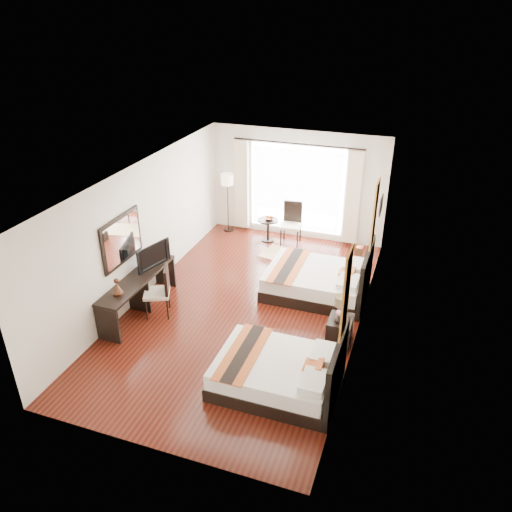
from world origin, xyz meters
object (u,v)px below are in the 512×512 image
(side_table, at_px, (268,230))
(console_desk, at_px, (139,294))
(television, at_px, (151,255))
(floor_lamp, at_px, (227,183))
(bed_far, at_px, (319,281))
(vase, at_px, (338,319))
(window_chair, at_px, (291,231))
(table_lamp, at_px, (341,302))
(desk_chair, at_px, (159,300))
(fruit_bowl, at_px, (269,219))
(bed_near, at_px, (281,372))
(nightstand, at_px, (340,331))

(side_table, bearing_deg, console_desk, -109.69)
(television, distance_m, floor_lamp, 3.68)
(television, relative_size, side_table, 1.45)
(bed_far, relative_size, vase, 14.19)
(window_chair, bearing_deg, table_lamp, 23.66)
(desk_chair, relative_size, fruit_bowl, 4.65)
(table_lamp, distance_m, console_desk, 3.98)
(bed_near, height_order, desk_chair, bed_near)
(table_lamp, relative_size, console_desk, 0.18)
(bed_far, relative_size, console_desk, 0.95)
(vase, bearing_deg, table_lamp, 92.08)
(bed_near, distance_m, console_desk, 3.52)
(bed_far, relative_size, television, 2.43)
(nightstand, height_order, table_lamp, table_lamp)
(console_desk, distance_m, side_table, 4.20)
(nightstand, distance_m, side_table, 4.47)
(bed_near, relative_size, fruit_bowl, 8.78)
(window_chair, bearing_deg, nightstand, 23.15)
(bed_near, bearing_deg, television, 152.11)
(console_desk, height_order, fruit_bowl, console_desk)
(desk_chair, relative_size, window_chair, 0.97)
(side_table, height_order, window_chair, window_chair)
(nightstand, height_order, television, television)
(nightstand, distance_m, vase, 0.34)
(bed_near, height_order, television, television)
(side_table, bearing_deg, window_chair, 4.56)
(nightstand, xyz_separation_m, desk_chair, (-3.55, -0.26, 0.07))
(window_chair, bearing_deg, television, -34.79)
(desk_chair, bearing_deg, table_lamp, 162.74)
(bed_far, height_order, desk_chair, bed_far)
(nightstand, height_order, vase, vase)
(bed_far, distance_m, window_chair, 2.48)
(floor_lamp, height_order, side_table, floor_lamp)
(bed_far, bearing_deg, television, -158.16)
(nightstand, distance_m, console_desk, 3.99)
(console_desk, bearing_deg, window_chair, 63.30)
(television, bearing_deg, fruit_bowl, -6.67)
(bed_near, xyz_separation_m, bed_far, (-0.06, 3.03, 0.02))
(bed_far, distance_m, vase, 1.83)
(nightstand, relative_size, window_chair, 0.49)
(nightstand, bearing_deg, table_lamp, 104.22)
(side_table, bearing_deg, nightstand, -55.00)
(table_lamp, xyz_separation_m, desk_chair, (-3.51, -0.41, -0.44))
(nightstand, bearing_deg, television, 176.18)
(vase, relative_size, window_chair, 0.14)
(vase, height_order, console_desk, console_desk)
(nightstand, height_order, fruit_bowl, fruit_bowl)
(television, height_order, fruit_bowl, television)
(desk_chair, relative_size, side_table, 1.75)
(side_table, relative_size, window_chair, 0.55)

